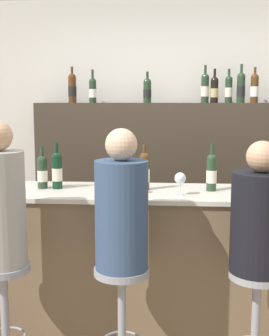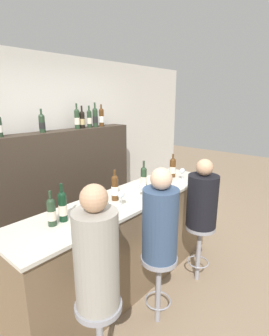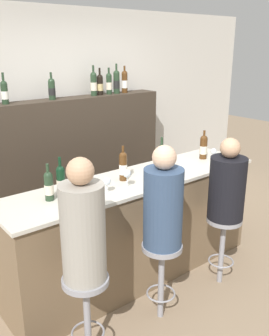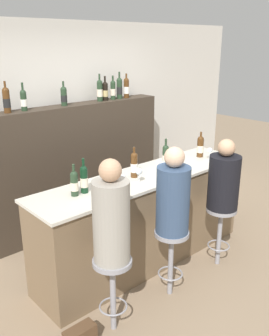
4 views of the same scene
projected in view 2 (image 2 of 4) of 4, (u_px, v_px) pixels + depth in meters
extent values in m
plane|color=#8C755B|center=(148.00, 293.00, 2.82)|extent=(16.00, 16.00, 0.00)
cube|color=beige|center=(47.00, 153.00, 3.60)|extent=(6.40, 0.05, 2.60)
cube|color=brown|center=(127.00, 242.00, 2.88)|extent=(2.57, 0.60, 0.99)
cube|color=beige|center=(127.00, 199.00, 2.75)|extent=(2.61, 0.64, 0.03)
cube|color=#382D23|center=(59.00, 190.00, 3.59)|extent=(2.44, 0.28, 1.62)
cylinder|color=#233823|center=(52.00, 214.00, 2.12)|extent=(0.07, 0.07, 0.20)
cylinder|color=beige|center=(52.00, 215.00, 2.12)|extent=(0.07, 0.07, 0.08)
sphere|color=#233823|center=(51.00, 203.00, 2.09)|extent=(0.07, 0.07, 0.07)
cylinder|color=#233823|center=(50.00, 196.00, 2.08)|extent=(0.02, 0.02, 0.09)
cylinder|color=black|center=(63.00, 208.00, 2.19)|extent=(0.07, 0.07, 0.22)
cylinder|color=beige|center=(63.00, 210.00, 2.20)|extent=(0.07, 0.07, 0.09)
sphere|color=black|center=(62.00, 196.00, 2.16)|extent=(0.07, 0.07, 0.07)
cylinder|color=black|center=(61.00, 189.00, 2.15)|extent=(0.02, 0.02, 0.09)
cylinder|color=#4C2D14|center=(115.00, 189.00, 2.65)|extent=(0.07, 0.07, 0.23)
cylinder|color=white|center=(115.00, 190.00, 2.65)|extent=(0.07, 0.07, 0.09)
sphere|color=#4C2D14|center=(115.00, 179.00, 2.62)|extent=(0.07, 0.07, 0.07)
cylinder|color=#4C2D14|center=(115.00, 174.00, 2.60)|extent=(0.02, 0.02, 0.08)
cylinder|color=#233823|center=(144.00, 179.00, 2.99)|extent=(0.07, 0.07, 0.22)
cylinder|color=beige|center=(144.00, 180.00, 2.99)|extent=(0.07, 0.07, 0.09)
sphere|color=#233823|center=(144.00, 170.00, 2.96)|extent=(0.07, 0.07, 0.07)
cylinder|color=#233823|center=(144.00, 165.00, 2.94)|extent=(0.02, 0.02, 0.09)
cylinder|color=#4C2D14|center=(173.00, 169.00, 3.43)|extent=(0.08, 0.08, 0.22)
cylinder|color=beige|center=(173.00, 170.00, 3.44)|extent=(0.08, 0.08, 0.09)
sphere|color=#4C2D14|center=(173.00, 161.00, 3.41)|extent=(0.08, 0.08, 0.08)
cylinder|color=#4C2D14|center=(173.00, 157.00, 3.39)|extent=(0.02, 0.02, 0.08)
cylinder|color=#233823|center=(42.00, 125.00, 3.23)|extent=(0.07, 0.07, 0.19)
cylinder|color=black|center=(42.00, 126.00, 3.23)|extent=(0.08, 0.08, 0.08)
sphere|color=#233823|center=(41.00, 117.00, 3.21)|extent=(0.07, 0.07, 0.07)
cylinder|color=#233823|center=(41.00, 112.00, 3.19)|extent=(0.02, 0.02, 0.08)
cylinder|color=#233823|center=(77.00, 120.00, 3.62)|extent=(0.07, 0.07, 0.23)
cylinder|color=beige|center=(77.00, 121.00, 3.62)|extent=(0.07, 0.07, 0.09)
sphere|color=#233823|center=(77.00, 112.00, 3.59)|extent=(0.07, 0.07, 0.07)
cylinder|color=#233823|center=(76.00, 107.00, 3.57)|extent=(0.02, 0.02, 0.10)
cylinder|color=black|center=(82.00, 121.00, 3.69)|extent=(0.07, 0.07, 0.20)
cylinder|color=tan|center=(82.00, 122.00, 3.69)|extent=(0.07, 0.07, 0.08)
sphere|color=black|center=(82.00, 114.00, 3.66)|extent=(0.07, 0.07, 0.07)
cylinder|color=black|center=(82.00, 109.00, 3.64)|extent=(0.02, 0.02, 0.09)
cylinder|color=#233823|center=(89.00, 120.00, 3.78)|extent=(0.07, 0.07, 0.22)
cylinder|color=beige|center=(89.00, 121.00, 3.78)|extent=(0.07, 0.07, 0.09)
sphere|color=#233823|center=(89.00, 112.00, 3.75)|extent=(0.07, 0.07, 0.07)
cylinder|color=#233823|center=(89.00, 109.00, 3.74)|extent=(0.02, 0.02, 0.08)
cylinder|color=#233823|center=(95.00, 119.00, 3.86)|extent=(0.07, 0.07, 0.24)
cylinder|color=black|center=(95.00, 120.00, 3.86)|extent=(0.08, 0.08, 0.10)
sphere|color=#233823|center=(95.00, 110.00, 3.83)|extent=(0.07, 0.07, 0.07)
cylinder|color=#233823|center=(95.00, 106.00, 3.81)|extent=(0.02, 0.02, 0.10)
cylinder|color=#4C2D14|center=(101.00, 119.00, 3.95)|extent=(0.07, 0.07, 0.23)
cylinder|color=white|center=(101.00, 119.00, 3.95)|extent=(0.07, 0.07, 0.09)
sphere|color=#4C2D14|center=(101.00, 111.00, 3.92)|extent=(0.07, 0.07, 0.07)
cylinder|color=#4C2D14|center=(101.00, 107.00, 3.91)|extent=(0.02, 0.02, 0.08)
cylinder|color=silver|center=(105.00, 213.00, 2.36)|extent=(0.07, 0.07, 0.00)
cylinder|color=silver|center=(105.00, 210.00, 2.35)|extent=(0.01, 0.01, 0.07)
sphere|color=silver|center=(105.00, 203.00, 2.33)|extent=(0.07, 0.07, 0.07)
cylinder|color=silver|center=(121.00, 206.00, 2.51)|extent=(0.06, 0.06, 0.00)
cylinder|color=silver|center=(121.00, 202.00, 2.50)|extent=(0.01, 0.01, 0.09)
sphere|color=silver|center=(121.00, 194.00, 2.48)|extent=(0.07, 0.07, 0.07)
cylinder|color=silver|center=(143.00, 197.00, 2.75)|extent=(0.08, 0.08, 0.00)
cylinder|color=silver|center=(143.00, 193.00, 2.74)|extent=(0.01, 0.01, 0.08)
sphere|color=silver|center=(143.00, 187.00, 2.72)|extent=(0.08, 0.08, 0.08)
cylinder|color=silver|center=(182.00, 180.00, 3.33)|extent=(0.06, 0.06, 0.00)
cylinder|color=silver|center=(182.00, 176.00, 3.32)|extent=(0.01, 0.01, 0.09)
sphere|color=silver|center=(182.00, 171.00, 3.30)|extent=(0.06, 0.06, 0.06)
cylinder|color=gray|center=(99.00, 306.00, 1.78)|extent=(0.33, 0.33, 0.04)
cylinder|color=gray|center=(97.00, 260.00, 1.69)|extent=(0.29, 0.29, 0.68)
sphere|color=tan|center=(94.00, 198.00, 1.58)|extent=(0.18, 0.18, 0.18)
cylinder|color=gray|center=(158.00, 292.00, 2.39)|extent=(0.05, 0.05, 0.64)
torus|color=gray|center=(158.00, 300.00, 2.41)|extent=(0.24, 0.24, 0.02)
cylinder|color=gray|center=(159.00, 259.00, 2.30)|extent=(0.33, 0.33, 0.04)
cylinder|color=#334766|center=(160.00, 224.00, 2.21)|extent=(0.31, 0.31, 0.63)
sphere|color=#D8AD8C|center=(161.00, 179.00, 2.11)|extent=(0.18, 0.18, 0.18)
cylinder|color=gray|center=(198.00, 254.00, 2.96)|extent=(0.05, 0.05, 0.64)
torus|color=gray|center=(198.00, 262.00, 2.98)|extent=(0.24, 0.24, 0.02)
cylinder|color=gray|center=(200.00, 227.00, 2.87)|extent=(0.33, 0.33, 0.04)
cylinder|color=black|center=(202.00, 201.00, 2.79)|extent=(0.32, 0.32, 0.57)
sphere|color=tan|center=(205.00, 167.00, 2.70)|extent=(0.18, 0.18, 0.18)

